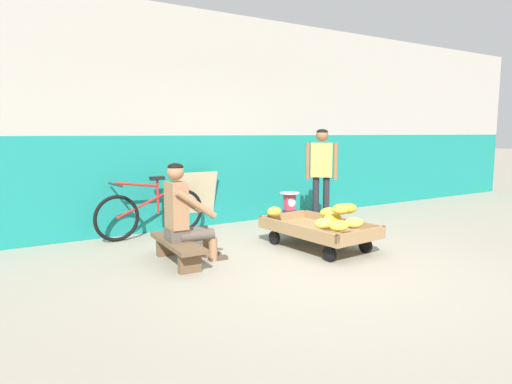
{
  "coord_description": "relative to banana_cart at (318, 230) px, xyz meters",
  "views": [
    {
      "loc": [
        -3.16,
        -3.55,
        1.47
      ],
      "look_at": [
        -0.24,
        1.07,
        0.75
      ],
      "focal_mm": 31.52,
      "sensor_mm": 36.0,
      "label": 1
    }
  ],
  "objects": [
    {
      "name": "ground_plane",
      "position": [
        -0.51,
        -0.77,
        -0.24
      ],
      "size": [
        80.0,
        80.0,
        0.0
      ],
      "primitive_type": "plane",
      "color": "gray"
    },
    {
      "name": "back_wall",
      "position": [
        -0.51,
        2.21,
        1.42
      ],
      "size": [
        16.0,
        0.3,
        3.32
      ],
      "color": "#19847A",
      "rests_on": "ground"
    },
    {
      "name": "banana_cart",
      "position": [
        0.0,
        0.0,
        0.0
      ],
      "size": [
        0.94,
        1.5,
        0.36
      ],
      "color": "#99754C",
      "rests_on": "ground"
    },
    {
      "name": "banana_pile",
      "position": [
        -0.03,
        -0.23,
        0.22
      ],
      "size": [
        0.87,
        1.4,
        0.26
      ],
      "color": "yellow",
      "rests_on": "banana_cart"
    },
    {
      "name": "low_bench",
      "position": [
        -1.79,
        0.33,
        -0.04
      ],
      "size": [
        0.36,
        1.11,
        0.27
      ],
      "color": "brown",
      "rests_on": "ground"
    },
    {
      "name": "vendor_seated",
      "position": [
        -1.7,
        0.33,
        0.33
      ],
      "size": [
        0.69,
        0.5,
        1.14
      ],
      "color": "#9E704C",
      "rests_on": "ground"
    },
    {
      "name": "plastic_crate",
      "position": [
        0.28,
        1.0,
        -0.09
      ],
      "size": [
        0.36,
        0.28,
        0.3
      ],
      "color": "#234CA8",
      "rests_on": "ground"
    },
    {
      "name": "weighing_scale",
      "position": [
        0.28,
        1.0,
        0.21
      ],
      "size": [
        0.3,
        0.3,
        0.29
      ],
      "color": "#28282D",
      "rests_on": "plastic_crate"
    },
    {
      "name": "bicycle_near_left",
      "position": [
        -1.57,
        1.8,
        0.11
      ],
      "size": [
        1.66,
        0.48,
        0.86
      ],
      "color": "black",
      "rests_on": "ground"
    },
    {
      "name": "sign_board",
      "position": [
        -0.81,
        2.02,
        0.2
      ],
      "size": [
        0.7,
        0.24,
        0.88
      ],
      "color": "#C6B289",
      "rests_on": "ground"
    },
    {
      "name": "customer_adult",
      "position": [
        0.87,
        0.98,
        0.71
      ],
      "size": [
        0.39,
        0.36,
        1.53
      ],
      "color": "#232328",
      "rests_on": "ground"
    }
  ]
}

